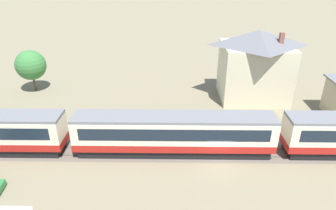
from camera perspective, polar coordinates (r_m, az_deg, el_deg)
The scene contains 5 objects.
ground_plane at distance 30.88m, azimuth 9.54°, elevation -10.39°, with size 600.00×600.00×0.00m, color #7A7056.
passenger_train at distance 30.34m, azimuth 1.63°, elevation -5.28°, with size 63.01×2.99×4.30m.
railway_track at distance 31.83m, azimuth -5.60°, elevation -8.85°, with size 134.54×3.60×0.04m.
station_house_grey_roof at distance 43.56m, azimuth 16.22°, elevation 7.45°, with size 9.79×8.20×9.73m.
yard_tree_2 at distance 48.84m, azimuth -24.69°, elevation 6.90°, with size 4.38×4.38×6.25m.
Camera 1 is at (-4.68, -24.51, 18.20)m, focal length 32.00 mm.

